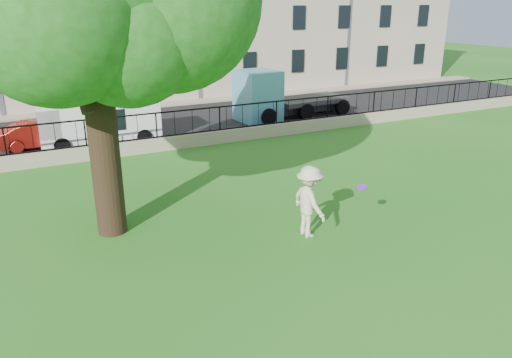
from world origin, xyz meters
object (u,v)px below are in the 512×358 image
red_sedan (42,134)px  white_van (99,120)px  man (309,202)px  blue_truck (292,92)px  frisbee (362,187)px

red_sedan → white_van: 2.60m
red_sedan → white_van: bearing=-103.7°
man → red_sedan: bearing=22.4°
white_van → blue_truck: (10.91, 1.00, 0.27)m
white_van → blue_truck: blue_truck is taller
blue_truck → white_van: bearing=-178.7°
white_van → blue_truck: size_ratio=0.80×
man → frisbee: (1.11, -0.85, 0.52)m
man → blue_truck: (7.49, 13.60, 0.35)m
frisbee → red_sedan: frisbee is taller
frisbee → red_sedan: (-7.03, 13.97, -0.94)m
man → blue_truck: size_ratio=0.31×
man → white_van: (-3.41, 12.60, 0.08)m
man → frisbee: bearing=-129.2°
man → red_sedan: size_ratio=0.55×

